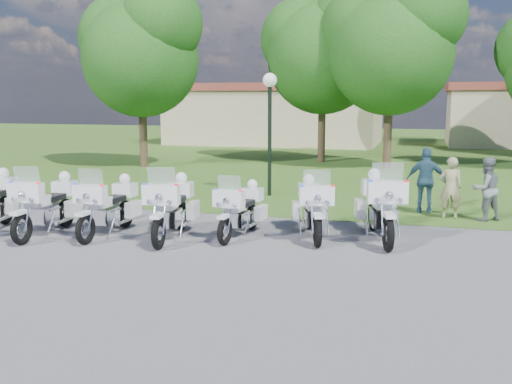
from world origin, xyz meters
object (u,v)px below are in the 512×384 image
(lamp_post, at_px, (270,103))
(bystander_a, at_px, (450,188))
(motorcycle_4, at_px, (241,209))
(motorcycle_1, at_px, (48,204))
(bystander_b, at_px, (486,189))
(motorcycle_3, at_px, (172,207))
(bystander_c, at_px, (426,181))
(motorcycle_6, at_px, (379,205))
(motorcycle_2, at_px, (109,205))
(motorcycle_5, at_px, (312,207))

(lamp_post, bearing_deg, bystander_a, -21.70)
(motorcycle_4, xyz_separation_m, bystander_a, (4.55, 3.31, 0.18))
(motorcycle_1, relative_size, motorcycle_4, 1.13)
(bystander_a, height_order, bystander_b, bystander_b)
(motorcycle_3, height_order, bystander_c, bystander_c)
(motorcycle_3, distance_m, motorcycle_6, 4.53)
(motorcycle_2, bearing_deg, bystander_a, -151.95)
(motorcycle_1, bearing_deg, bystander_c, -153.25)
(motorcycle_1, height_order, lamp_post, lamp_post)
(bystander_a, bearing_deg, lamp_post, -26.59)
(motorcycle_2, distance_m, bystander_a, 8.46)
(motorcycle_2, xyz_separation_m, lamp_post, (2.11, 6.12, 2.26))
(motorcycle_6, distance_m, bystander_a, 3.14)
(motorcycle_3, height_order, motorcycle_4, motorcycle_3)
(motorcycle_1, height_order, motorcycle_2, motorcycle_1)
(bystander_b, relative_size, bystander_c, 0.91)
(motorcycle_2, relative_size, motorcycle_3, 0.95)
(motorcycle_6, bearing_deg, motorcycle_5, -5.97)
(bystander_c, bearing_deg, motorcycle_1, 31.18)
(motorcycle_5, xyz_separation_m, bystander_c, (2.43, 3.52, 0.21))
(motorcycle_1, distance_m, bystander_a, 9.83)
(motorcycle_1, height_order, motorcycle_3, motorcycle_3)
(motorcycle_1, xyz_separation_m, bystander_b, (9.65, 4.32, 0.12))
(motorcycle_4, relative_size, bystander_a, 1.37)
(motorcycle_2, xyz_separation_m, motorcycle_4, (2.91, 0.68, -0.05))
(motorcycle_1, distance_m, bystander_b, 10.57)
(lamp_post, relative_size, bystander_b, 2.40)
(motorcycle_5, distance_m, bystander_a, 4.20)
(bystander_a, xyz_separation_m, bystander_c, (-0.60, 0.60, 0.09))
(motorcycle_5, distance_m, bystander_b, 4.82)
(motorcycle_2, distance_m, bystander_b, 9.19)
(motorcycle_6, height_order, bystander_b, motorcycle_6)
(motorcycle_3, xyz_separation_m, bystander_a, (5.95, 3.90, 0.10))
(motorcycle_3, xyz_separation_m, motorcycle_6, (4.37, 1.18, 0.05))
(motorcycle_1, distance_m, motorcycle_4, 4.38)
(motorcycle_1, bearing_deg, motorcycle_3, -175.26)
(motorcycle_1, xyz_separation_m, motorcycle_4, (4.26, 1.04, -0.08))
(lamp_post, bearing_deg, motorcycle_4, -81.61)
(motorcycle_1, bearing_deg, lamp_post, -122.43)
(bystander_b, bearing_deg, bystander_c, -54.44)
(motorcycle_1, xyz_separation_m, lamp_post, (3.45, 6.49, 2.24))
(lamp_post, bearing_deg, motorcycle_3, -95.66)
(bystander_c, bearing_deg, bystander_a, 134.66)
(bystander_b, bearing_deg, motorcycle_2, -4.85)
(motorcycle_4, relative_size, motorcycle_6, 0.83)
(motorcycle_1, distance_m, motorcycle_3, 2.89)
(motorcycle_2, xyz_separation_m, motorcycle_6, (5.89, 1.28, 0.08))
(motorcycle_5, relative_size, motorcycle_6, 0.89)
(bystander_a, xyz_separation_m, bystander_b, (0.84, -0.04, 0.01))
(bystander_a, bearing_deg, motorcycle_2, 23.25)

